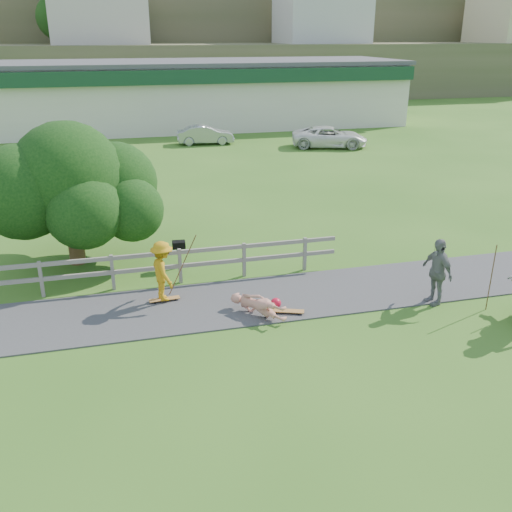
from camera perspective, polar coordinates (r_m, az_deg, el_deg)
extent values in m
plane|color=#32611B|center=(15.11, 1.74, -6.84)|extent=(260.00, 260.00, 0.00)
cube|color=#3B3B3E|center=(16.39, 0.28, -4.37)|extent=(34.00, 3.00, 0.04)
cube|color=slate|center=(17.51, -20.68, -2.19)|extent=(0.10, 0.10, 1.10)
cube|color=slate|center=(17.37, -14.15, -1.60)|extent=(0.10, 0.10, 1.10)
cube|color=slate|center=(17.46, -7.60, -0.99)|extent=(0.10, 0.10, 1.10)
cube|color=slate|center=(17.78, -1.20, -0.39)|extent=(0.10, 0.10, 1.10)
cube|color=slate|center=(18.31, 4.90, 0.20)|extent=(0.10, 0.10, 1.10)
cube|color=slate|center=(17.22, -15.94, -0.38)|extent=(15.00, 0.08, 0.12)
cube|color=slate|center=(17.39, -15.79, -1.75)|extent=(15.00, 0.08, 0.12)
cube|color=beige|center=(48.63, -5.45, 15.72)|extent=(32.00, 10.00, 4.80)
cube|color=#153C23|center=(43.37, -4.35, 17.46)|extent=(32.00, 0.60, 1.00)
cube|color=#4B4B50|center=(48.45, -5.56, 18.72)|extent=(32.50, 10.50, 0.30)
cube|color=#434D2D|center=(68.00, -11.86, 17.50)|extent=(220.00, 14.00, 6.00)
cube|color=#BEB5A7|center=(67.91, -12.31, 22.96)|extent=(10.00, 9.00, 7.00)
cube|color=#434D2D|center=(80.86, -12.65, 20.49)|extent=(220.00, 14.00, 13.00)
cube|color=#434D2D|center=(93.90, -13.27, 22.95)|extent=(220.00, 14.00, 21.00)
imported|color=#B98211|center=(16.14, -9.29, -1.82)|extent=(0.88, 1.23, 1.72)
imported|color=tan|center=(15.39, 0.22, -4.96)|extent=(1.63, 1.37, 0.63)
imported|color=slate|center=(16.63, 17.64, -1.49)|extent=(0.65, 1.19, 1.93)
imported|color=#9A9CA1|center=(40.08, -5.09, 11.98)|extent=(3.96, 1.70, 1.27)
imported|color=white|center=(39.05, 7.37, 11.73)|extent=(5.44, 3.64, 1.39)
sphere|color=red|center=(15.91, 2.00, -4.71)|extent=(0.30, 0.30, 0.30)
cylinder|color=brown|center=(16.51, -7.39, -0.65)|extent=(0.03, 0.03, 2.00)
cylinder|color=brown|center=(16.72, 22.46, -2.04)|extent=(0.03, 0.03, 1.92)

